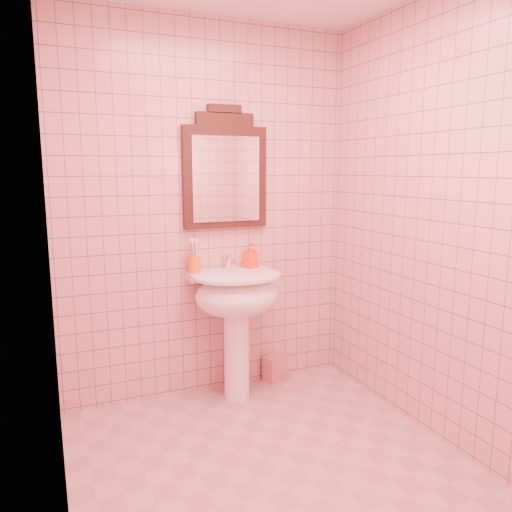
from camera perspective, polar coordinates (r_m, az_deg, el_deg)
name	(u,v)px	position (r m, az deg, el deg)	size (l,w,h in m)	color
floor	(277,473)	(2.79, 2.47, -23.53)	(2.20, 2.20, 0.00)	tan
back_wall	(208,213)	(3.37, -5.51, 4.96)	(2.00, 0.02, 2.50)	#CD9F8F
pedestal_sink	(237,304)	(3.29, -2.21, -5.52)	(0.58, 0.58, 0.86)	white
faucet	(229,262)	(3.36, -3.07, -0.69)	(0.04, 0.16, 0.11)	white
mirror	(225,172)	(3.36, -3.55, 9.56)	(0.58, 0.06, 0.81)	black
toothbrush_cup	(194,264)	(3.31, -7.11, -0.92)	(0.09, 0.09, 0.20)	orange
soap_dispenser	(251,256)	(3.44, -0.60, 0.05)	(0.08, 0.08, 0.17)	#F83D14
towel	(274,368)	(3.76, 2.11, -12.70)	(0.15, 0.10, 0.19)	tan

